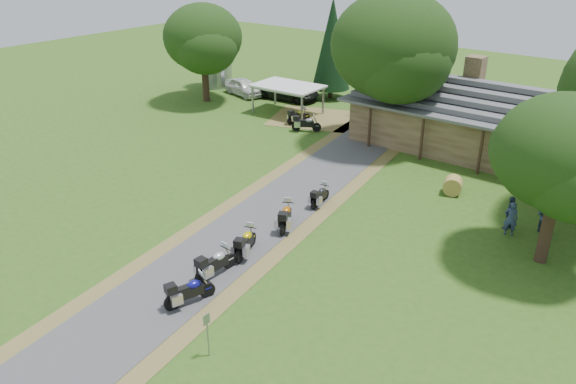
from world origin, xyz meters
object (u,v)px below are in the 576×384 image
Objects in this scene: silo at (216,55)px; motorcycle_carport_b at (306,123)px; motorcycle_row_b at (216,262)px; hay_bale at (453,185)px; motorcycle_row_d at (286,215)px; motorcycle_row_a at (189,290)px; motorcycle_row_c at (246,241)px; car_white_sedan at (244,85)px; carport at (288,99)px; motorcycle_row_e at (320,195)px; car_dark_suv at (289,86)px; lodge at (507,120)px; motorcycle_carport_a at (299,115)px.

silo is 3.05× the size of motorcycle_carport_b.
silo is at bearing 47.55° from motorcycle_row_b.
motorcycle_row_b is 15.54m from hay_bale.
motorcycle_row_d reaches higher than motorcycle_row_b.
motorcycle_row_c is (-0.80, 4.38, 0.01)m from motorcycle_row_a.
motorcycle_row_a is 22.85m from motorcycle_carport_b.
motorcycle_row_d is (19.26, -18.23, -0.26)m from car_white_sedan.
carport is at bearing 33.77° from motorcycle_row_b.
motorcycle_row_e reaches higher than hay_bale.
motorcycle_carport_b is (4.06, -2.88, -0.53)m from carport.
motorcycle_row_b is 2.22m from motorcycle_row_c.
car_dark_suv is at bearing 34.60° from motorcycle_row_e.
lodge is at bearing 8.85° from motorcycle_row_a.
motorcycle_row_c reaches higher than motorcycle_carport_b.
motorcycle_row_a is at bearing -47.43° from silo.
silo is 34.44m from motorcycle_row_b.
motorcycle_row_e is (14.87, -16.31, -0.59)m from car_dark_suv.
motorcycle_row_c is (23.79, -22.39, -2.36)m from silo.
motorcycle_row_d is at bearing -106.50° from lodge.
lodge is 10.22× the size of motorcycle_row_d.
motorcycle_row_a is (15.94, -27.28, -0.51)m from car_dark_suv.
motorcycle_row_c is 18.55m from motorcycle_carport_b.
hay_bale is at bearing -18.85° from silo.
motorcycle_row_d reaches higher than motorcycle_row_e.
motorcycle_row_b is at bearing -97.74° from motorcycle_carport_b.
motorcycle_row_b is 1.04× the size of motorcycle_carport_b.
carport is 0.95× the size of car_white_sedan.
motorcycle_row_c is (-0.18, 2.22, -0.01)m from motorcycle_row_b.
car_white_sedan is 28.94m from motorcycle_row_c.
car_white_sedan is at bearing 159.93° from hay_bale.
carport is at bearing 10.44° from motorcycle_row_d.
lodge reaches higher than motorcycle_carport_b.
car_dark_suv is 3.00× the size of motorcycle_row_b.
motorcycle_row_c is 3.25m from motorcycle_row_d.
motorcycle_row_c reaches higher than motorcycle_carport_a.
car_dark_suv is at bearing 10.29° from motorcycle_row_d.
silo is 28.44m from motorcycle_row_e.
lodge reaches higher than motorcycle_row_d.
silo is 0.98× the size of car_dark_suv.
motorcycle_row_b reaches higher than hay_bale.
car_white_sedan is 2.81× the size of motorcycle_row_d.
motorcycle_carport_a is at bearing -97.58° from car_white_sedan.
motorcycle_row_a is 2.26m from motorcycle_row_b.
motorcycle_row_b is 1.02× the size of motorcycle_row_c.
car_dark_suv reaches higher than motorcycle_row_c.
motorcycle_carport_b is at bearing -161.94° from lodge.
lodge is 28.95m from silo.
motorcycle_row_d is (-0.93, 7.63, 0.03)m from motorcycle_row_a.
carport reaches higher than motorcycle_row_a.
carport is at bearing 36.00° from motorcycle_row_e.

